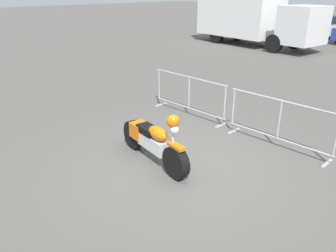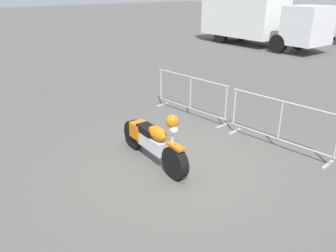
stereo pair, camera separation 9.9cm
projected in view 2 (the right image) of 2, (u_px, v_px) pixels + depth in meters
name	position (u px, v px, depth m)	size (l,w,h in m)	color
ground_plane	(180.00, 165.00, 6.42)	(120.00, 120.00, 0.00)	#54514C
motorcycle	(153.00, 140.00, 6.40)	(2.12, 0.46, 1.19)	black
crowd_barrier_near	(190.00, 95.00, 8.75)	(2.45, 0.49, 1.07)	#9EA0A5
crowd_barrier_far	(280.00, 123.00, 6.93)	(2.45, 0.49, 1.07)	#9EA0A5
box_truck	(255.00, 17.00, 19.14)	(7.88, 2.97, 2.98)	white
parked_car_tan	(256.00, 22.00, 25.39)	(2.37, 4.56, 1.48)	tan
parked_car_silver	(283.00, 25.00, 23.18)	(2.35, 4.52, 1.46)	#B7BABF
parked_car_white	(325.00, 28.00, 21.70)	(2.41, 4.64, 1.50)	white
pedestrian	(274.00, 26.00, 20.94)	(0.44, 0.44, 1.69)	#262838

